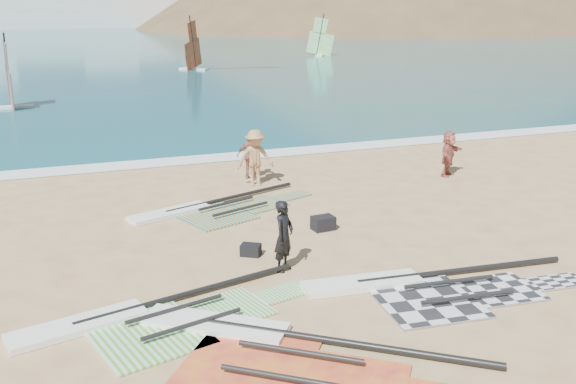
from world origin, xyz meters
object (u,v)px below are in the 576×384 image
object	(u,v)px
rig_orange	(212,209)
beachgoer_back	(251,155)
rig_red	(273,351)
rig_green	(150,319)
gear_bag_far	(251,250)
beachgoer_right	(449,154)
rig_grey	(426,287)
beachgoer_mid	(255,158)
person_wetsuit	(284,236)
gear_bag_near	(323,223)

from	to	relation	value
rig_orange	beachgoer_back	bearing A→B (deg)	34.98
rig_red	rig_green	bearing A→B (deg)	170.94
gear_bag_far	beachgoer_right	world-z (taller)	beachgoer_right
rig_grey	beachgoer_mid	world-z (taller)	beachgoer_mid
person_wetsuit	rig_green	bearing A→B (deg)	160.69
rig_orange	gear_bag_near	xyz separation A→B (m)	(2.35, -2.53, 0.13)
rig_green	beachgoer_mid	world-z (taller)	beachgoer_mid
beachgoer_mid	beachgoer_right	xyz separation A→B (m)	(6.52, -1.17, -0.14)
rig_red	gear_bag_near	distance (m)	6.28
rig_red	beachgoer_right	distance (m)	12.97
gear_bag_near	rig_orange	bearing A→B (deg)	132.88
person_wetsuit	gear_bag_near	bearing A→B (deg)	5.47
rig_orange	rig_red	world-z (taller)	rig_red
rig_green	rig_red	distance (m)	2.57
beachgoer_mid	beachgoer_right	world-z (taller)	beachgoer_mid
rig_grey	beachgoer_right	size ratio (longest dim) A/B	3.87
gear_bag_far	beachgoer_right	distance (m)	9.63
person_wetsuit	beachgoer_right	size ratio (longest dim) A/B	1.03
rig_orange	beachgoer_right	distance (m)	8.60
gear_bag_near	person_wetsuit	xyz separation A→B (m)	(-1.87, -2.11, 0.62)
rig_green	beachgoer_back	size ratio (longest dim) A/B	3.81
rig_green	beachgoer_right	size ratio (longest dim) A/B	3.86
rig_grey	gear_bag_near	size ratio (longest dim) A/B	10.63
person_wetsuit	beachgoer_mid	bearing A→B (deg)	34.39
gear_bag_near	gear_bag_far	world-z (taller)	gear_bag_near
rig_orange	person_wetsuit	distance (m)	4.73
rig_grey	gear_bag_far	bearing A→B (deg)	137.75
rig_green	beachgoer_back	bearing A→B (deg)	47.71
gear_bag_near	beachgoer_right	distance (m)	7.12
rig_orange	gear_bag_far	distance (m)	3.57
rig_green	beachgoer_right	world-z (taller)	beachgoer_right
rig_red	beachgoer_mid	bearing A→B (deg)	111.16
rig_green	beachgoer_back	world-z (taller)	beachgoer_back
rig_grey	rig_orange	size ratio (longest dim) A/B	1.06
beachgoer_mid	beachgoer_right	distance (m)	6.62
rig_orange	beachgoer_right	bearing A→B (deg)	-13.48
person_wetsuit	beachgoer_mid	distance (m)	6.95
rig_grey	rig_orange	distance (m)	7.24
rig_grey	rig_green	bearing A→B (deg)	178.83
rig_red	rig_grey	bearing A→B (deg)	55.66
person_wetsuit	beachgoer_back	bearing A→B (deg)	34.93
gear_bag_far	beachgoer_right	xyz separation A→B (m)	(8.47, 4.54, 0.64)
rig_green	rig_red	world-z (taller)	rig_red
gear_bag_near	beachgoer_mid	world-z (taller)	beachgoer_mid
rig_green	gear_bag_near	bearing A→B (deg)	20.46
rig_grey	person_wetsuit	distance (m)	3.21
rig_grey	person_wetsuit	size ratio (longest dim) A/B	3.76
rig_red	beachgoer_back	size ratio (longest dim) A/B	3.40
rig_green	beachgoer_back	xyz separation A→B (m)	(4.81, 9.06, 0.74)
beachgoer_mid	beachgoer_back	size ratio (longest dim) A/B	1.16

